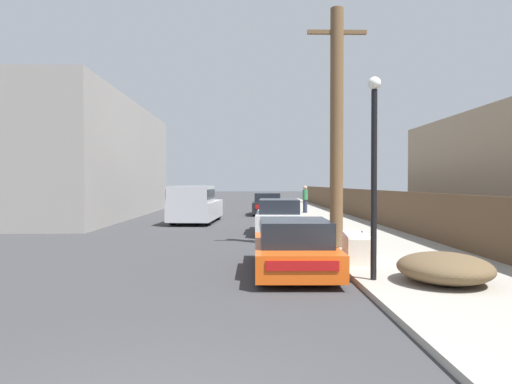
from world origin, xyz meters
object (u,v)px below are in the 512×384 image
(car_parked_far, at_px, (268,205))
(car_parked_mid, at_px, (279,217))
(street_lamp, at_px, (374,161))
(parked_sports_car_red, at_px, (293,248))
(pickup_truck, at_px, (195,205))
(pedestrian, at_px, (305,199))
(discarded_fridge, at_px, (358,248))
(utility_pole, at_px, (337,126))
(brush_pile, at_px, (445,268))

(car_parked_far, bearing_deg, car_parked_mid, -86.78)
(street_lamp, bearing_deg, parked_sports_car_red, 136.96)
(pickup_truck, xyz_separation_m, pedestrian, (6.50, 6.36, 0.09))
(discarded_fridge, height_order, pickup_truck, pickup_truck)
(car_parked_mid, bearing_deg, pickup_truck, 133.82)
(discarded_fridge, xyz_separation_m, pedestrian, (1.02, 18.52, 0.59))
(car_parked_mid, distance_m, pickup_truck, 6.14)
(discarded_fridge, distance_m, utility_pole, 4.22)
(street_lamp, bearing_deg, pickup_truck, 110.09)
(utility_pole, bearing_deg, street_lamp, -92.13)
(pedestrian, bearing_deg, car_parked_far, -175.69)
(car_parked_far, bearing_deg, utility_pole, -81.63)
(brush_pile, bearing_deg, pedestrian, 90.21)
(discarded_fridge, height_order, street_lamp, street_lamp)
(car_parked_far, xyz_separation_m, utility_pole, (1.41, -15.79, 3.16))
(discarded_fridge, bearing_deg, parked_sports_car_red, -146.77)
(pickup_truck, height_order, pedestrian, pickup_truck)
(parked_sports_car_red, distance_m, pickup_truck, 13.55)
(discarded_fridge, relative_size, car_parked_mid, 0.41)
(car_parked_far, xyz_separation_m, pickup_truck, (-4.03, -6.17, 0.29))
(discarded_fridge, distance_m, street_lamp, 3.06)
(pedestrian, bearing_deg, pickup_truck, -135.65)
(street_lamp, distance_m, brush_pile, 2.51)
(parked_sports_car_red, relative_size, car_parked_mid, 0.97)
(pickup_truck, xyz_separation_m, brush_pile, (6.58, -14.70, -0.54))
(car_parked_mid, distance_m, brush_pile, 10.40)
(discarded_fridge, height_order, utility_pole, utility_pole)
(car_parked_far, height_order, street_lamp, street_lamp)
(car_parked_mid, relative_size, street_lamp, 1.07)
(discarded_fridge, distance_m, car_parked_far, 18.39)
(pickup_truck, relative_size, utility_pole, 0.76)
(brush_pile, distance_m, pedestrian, 21.07)
(street_lamp, bearing_deg, pedestrian, 86.58)
(car_parked_mid, height_order, brush_pile, car_parked_mid)
(discarded_fridge, xyz_separation_m, utility_pole, (-0.04, 2.54, 3.37))
(car_parked_mid, bearing_deg, street_lamp, -79.93)
(pickup_truck, bearing_deg, car_parked_mid, 135.05)
(discarded_fridge, relative_size, car_parked_far, 0.43)
(car_parked_mid, xyz_separation_m, pickup_truck, (-4.02, 4.63, 0.30))
(street_lamp, xyz_separation_m, pedestrian, (1.24, 20.75, -1.49))
(parked_sports_car_red, height_order, street_lamp, street_lamp)
(parked_sports_car_red, xyz_separation_m, car_parked_mid, (0.24, 8.39, 0.08))
(car_parked_far, height_order, pickup_truck, pickup_truck)
(discarded_fridge, distance_m, parked_sports_car_red, 1.91)
(parked_sports_car_red, bearing_deg, pickup_truck, 107.12)
(discarded_fridge, distance_m, pickup_truck, 13.35)
(car_parked_mid, bearing_deg, pedestrian, 80.09)
(car_parked_mid, bearing_deg, parked_sports_car_red, -88.81)
(discarded_fridge, height_order, brush_pile, discarded_fridge)
(pickup_truck, xyz_separation_m, street_lamp, (5.26, -14.40, 1.57))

